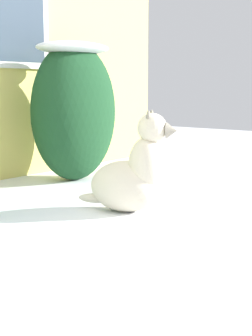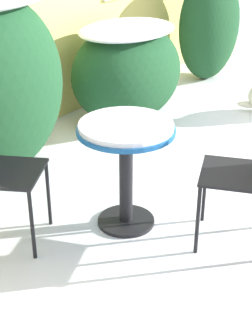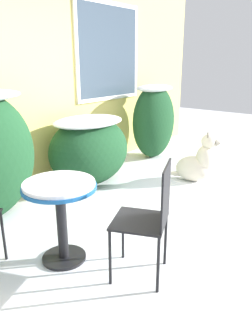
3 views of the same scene
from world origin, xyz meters
name	(u,v)px [view 1 (image 1 of 3)]	position (x,y,z in m)	size (l,w,h in m)	color
ground_plane	(7,292)	(0.00, 0.00, 0.00)	(16.00, 16.00, 0.00)	white
shrub_right	(74,108)	(2.12, 1.64, 0.67)	(0.91, 0.64, 1.28)	#194223
dog	(134,176)	(1.48, 0.45, 0.26)	(0.55, 0.68, 0.72)	beige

